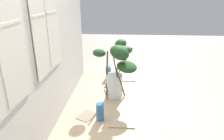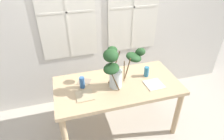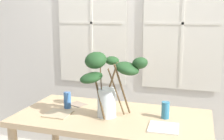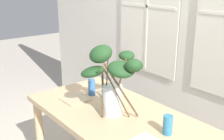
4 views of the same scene
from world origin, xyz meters
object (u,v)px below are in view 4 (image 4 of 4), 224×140
Objects in this scene: drinking_glass_blue_left at (92,87)px; vase_with_branches at (111,79)px; plate_square_left at (75,99)px; dining_table at (118,126)px; drinking_glass_blue_right at (168,125)px.

vase_with_branches is at bearing -15.84° from drinking_glass_blue_left.
vase_with_branches is 0.52m from plate_square_left.
dining_table is 7.80× the size of plate_square_left.
dining_table is 0.46m from drinking_glass_blue_right.
drinking_glass_blue_left reaches higher than drinking_glass_blue_right.
plate_square_left reaches higher than dining_table.
plate_square_left is at bearing -90.69° from drinking_glass_blue_left.
dining_table is 11.68× the size of drinking_glass_blue_right.
vase_with_branches is 3.96× the size of drinking_glass_blue_left.
drinking_glass_blue_left reaches higher than plate_square_left.
vase_with_branches reaches higher than plate_square_left.
drinking_glass_blue_left is 0.19m from plate_square_left.
drinking_glass_blue_left is 0.71× the size of plate_square_left.
vase_with_branches is at bearing -102.31° from dining_table.
plate_square_left is at bearing -165.42° from dining_table.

